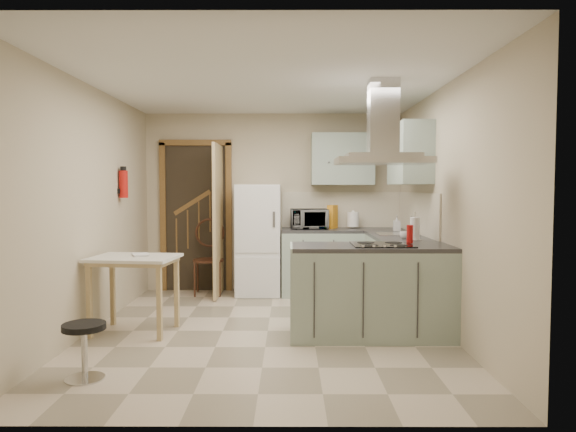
{
  "coord_description": "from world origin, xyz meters",
  "views": [
    {
      "loc": [
        0.22,
        -5.16,
        1.46
      ],
      "look_at": [
        0.21,
        0.45,
        1.15
      ],
      "focal_mm": 32.0,
      "sensor_mm": 36.0,
      "label": 1
    }
  ],
  "objects_px": {
    "extractor_hood": "(383,161)",
    "stool": "(84,351)",
    "fridge": "(259,240)",
    "peninsula": "(371,291)",
    "bentwood_chair": "(208,260)",
    "microwave": "(309,219)",
    "drop_leaf_table": "(135,294)"
  },
  "relations": [
    {
      "from": "bentwood_chair",
      "to": "drop_leaf_table",
      "type": "bearing_deg",
      "value": -107.03
    },
    {
      "from": "microwave",
      "to": "stool",
      "type": "bearing_deg",
      "value": -126.89
    },
    {
      "from": "extractor_hood",
      "to": "microwave",
      "type": "height_order",
      "value": "extractor_hood"
    },
    {
      "from": "stool",
      "to": "microwave",
      "type": "xyz_separation_m",
      "value": [
        1.83,
        3.11,
        0.82
      ]
    },
    {
      "from": "bentwood_chair",
      "to": "extractor_hood",
      "type": "bearing_deg",
      "value": -47.82
    },
    {
      "from": "fridge",
      "to": "bentwood_chair",
      "type": "distance_m",
      "value": 0.74
    },
    {
      "from": "extractor_hood",
      "to": "bentwood_chair",
      "type": "distance_m",
      "value": 3.09
    },
    {
      "from": "stool",
      "to": "microwave",
      "type": "height_order",
      "value": "microwave"
    },
    {
      "from": "microwave",
      "to": "bentwood_chair",
      "type": "bearing_deg",
      "value": 173.36
    },
    {
      "from": "fridge",
      "to": "bentwood_chair",
      "type": "xyz_separation_m",
      "value": [
        -0.69,
        -0.01,
        -0.28
      ]
    },
    {
      "from": "fridge",
      "to": "microwave",
      "type": "bearing_deg",
      "value": -0.86
    },
    {
      "from": "peninsula",
      "to": "drop_leaf_table",
      "type": "relative_size",
      "value": 1.88
    },
    {
      "from": "stool",
      "to": "microwave",
      "type": "relative_size",
      "value": 0.89
    },
    {
      "from": "bentwood_chair",
      "to": "fridge",
      "type": "bearing_deg",
      "value": -2.95
    },
    {
      "from": "drop_leaf_table",
      "to": "microwave",
      "type": "distance_m",
      "value": 2.68
    },
    {
      "from": "bentwood_chair",
      "to": "peninsula",
      "type": "bearing_deg",
      "value": -49.28
    },
    {
      "from": "peninsula",
      "to": "bentwood_chair",
      "type": "height_order",
      "value": "bentwood_chair"
    },
    {
      "from": "extractor_hood",
      "to": "stool",
      "type": "distance_m",
      "value": 3.11
    },
    {
      "from": "extractor_hood",
      "to": "microwave",
      "type": "xyz_separation_m",
      "value": [
        -0.63,
        1.97,
        -0.69
      ]
    },
    {
      "from": "fridge",
      "to": "microwave",
      "type": "distance_m",
      "value": 0.75
    },
    {
      "from": "bentwood_chair",
      "to": "stool",
      "type": "bearing_deg",
      "value": -101.62
    },
    {
      "from": "fridge",
      "to": "peninsula",
      "type": "height_order",
      "value": "fridge"
    },
    {
      "from": "fridge",
      "to": "bentwood_chair",
      "type": "bearing_deg",
      "value": -179.57
    },
    {
      "from": "extractor_hood",
      "to": "stool",
      "type": "relative_size",
      "value": 2.07
    },
    {
      "from": "drop_leaf_table",
      "to": "bentwood_chair",
      "type": "xyz_separation_m",
      "value": [
        0.45,
        1.85,
        0.08
      ]
    },
    {
      "from": "fridge",
      "to": "peninsula",
      "type": "bearing_deg",
      "value": -58.26
    },
    {
      "from": "drop_leaf_table",
      "to": "extractor_hood",
      "type": "bearing_deg",
      "value": 3.57
    },
    {
      "from": "peninsula",
      "to": "microwave",
      "type": "distance_m",
      "value": 2.12
    },
    {
      "from": "fridge",
      "to": "peninsula",
      "type": "distance_m",
      "value": 2.35
    },
    {
      "from": "peninsula",
      "to": "drop_leaf_table",
      "type": "distance_m",
      "value": 2.37
    },
    {
      "from": "extractor_hood",
      "to": "microwave",
      "type": "relative_size",
      "value": 1.85
    },
    {
      "from": "extractor_hood",
      "to": "microwave",
      "type": "bearing_deg",
      "value": 107.82
    }
  ]
}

